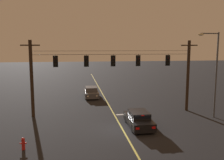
# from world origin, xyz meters

# --- Properties ---
(ground_plane) EXTENTS (180.00, 180.00, 0.00)m
(ground_plane) POSITION_xyz_m (0.00, 0.00, 0.00)
(ground_plane) COLOR black
(lane_centre_stripe) EXTENTS (0.14, 60.00, 0.01)m
(lane_centre_stripe) POSITION_xyz_m (0.00, 10.87, 0.00)
(lane_centre_stripe) COLOR #D1C64C
(lane_centre_stripe) RESTS_ON ground
(stop_bar_paint) EXTENTS (3.40, 0.36, 0.01)m
(stop_bar_paint) POSITION_xyz_m (1.90, 4.27, 0.00)
(stop_bar_paint) COLOR silver
(stop_bar_paint) RESTS_ON ground
(signal_span_assembly) EXTENTS (17.75, 0.32, 7.46)m
(signal_span_assembly) POSITION_xyz_m (0.00, 4.87, 3.88)
(signal_span_assembly) COLOR #2D2116
(signal_span_assembly) RESTS_ON ground
(traffic_light_leftmost) EXTENTS (0.48, 0.41, 1.22)m
(traffic_light_leftmost) POSITION_xyz_m (-5.69, 4.85, 5.40)
(traffic_light_leftmost) COLOR black
(traffic_light_left_inner) EXTENTS (0.48, 0.41, 1.22)m
(traffic_light_left_inner) POSITION_xyz_m (-2.70, 4.85, 5.40)
(traffic_light_left_inner) COLOR black
(traffic_light_centre) EXTENTS (0.48, 0.41, 1.22)m
(traffic_light_centre) POSITION_xyz_m (-0.01, 4.85, 5.40)
(traffic_light_centre) COLOR black
(traffic_light_right_inner) EXTENTS (0.48, 0.41, 1.22)m
(traffic_light_right_inner) POSITION_xyz_m (2.57, 4.85, 5.40)
(traffic_light_right_inner) COLOR black
(traffic_light_rightmost) EXTENTS (0.48, 0.41, 1.22)m
(traffic_light_rightmost) POSITION_xyz_m (5.74, 4.85, 5.40)
(traffic_light_rightmost) COLOR black
(car_waiting_near_lane) EXTENTS (1.80, 4.33, 1.39)m
(car_waiting_near_lane) POSITION_xyz_m (1.49, 0.39, 0.65)
(car_waiting_near_lane) COLOR black
(car_waiting_near_lane) RESTS_ON ground
(car_oncoming_lead) EXTENTS (1.80, 4.42, 1.39)m
(car_oncoming_lead) POSITION_xyz_m (-1.74, 13.26, 0.65)
(car_oncoming_lead) COLOR #4C4C51
(car_oncoming_lead) RESTS_ON ground
(street_lamp_corner) EXTENTS (2.11, 0.30, 8.15)m
(street_lamp_corner) POSITION_xyz_m (9.16, 2.05, 4.89)
(street_lamp_corner) COLOR #4C4F54
(street_lamp_corner) RESTS_ON ground
(fire_hydrant) EXTENTS (0.44, 0.22, 0.84)m
(fire_hydrant) POSITION_xyz_m (-7.32, -3.03, 0.44)
(fire_hydrant) COLOR red
(fire_hydrant) RESTS_ON ground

